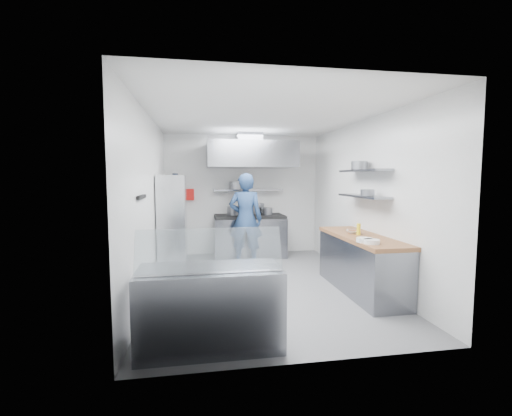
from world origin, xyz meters
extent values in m
plane|color=slate|center=(0.00, 0.00, 0.00)|extent=(5.00, 5.00, 0.00)
plane|color=silver|center=(0.00, 0.00, 2.80)|extent=(5.00, 5.00, 0.00)
cube|color=white|center=(0.00, 2.50, 1.40)|extent=(3.60, 2.80, 0.02)
cube|color=white|center=(0.00, -2.50, 1.40)|extent=(3.60, 2.80, 0.02)
cube|color=white|center=(-1.80, 0.00, 1.40)|extent=(2.80, 5.00, 0.02)
cube|color=white|center=(1.80, 0.00, 1.40)|extent=(2.80, 5.00, 0.02)
cube|color=gray|center=(0.10, 2.10, 0.45)|extent=(1.60, 0.80, 0.90)
cube|color=black|center=(0.10, 2.10, 0.93)|extent=(1.57, 0.78, 0.06)
cylinder|color=slate|center=(-0.26, 2.14, 1.06)|extent=(0.28, 0.28, 0.20)
cylinder|color=slate|center=(0.31, 2.39, 1.08)|extent=(0.36, 0.36, 0.24)
cylinder|color=slate|center=(0.51, 2.09, 1.04)|extent=(0.24, 0.24, 0.16)
cube|color=gray|center=(0.10, 2.34, 1.52)|extent=(1.60, 0.30, 0.04)
cylinder|color=slate|center=(-0.19, 2.30, 1.63)|extent=(0.29, 0.29, 0.18)
cube|color=gray|center=(0.10, 1.93, 2.30)|extent=(1.90, 1.15, 0.55)
cube|color=slate|center=(0.10, 2.15, 2.68)|extent=(0.55, 0.55, 0.24)
cube|color=red|center=(-1.25, 2.44, 1.42)|extent=(0.22, 0.10, 0.26)
imported|color=navy|center=(-0.08, 1.41, 0.95)|extent=(0.78, 0.61, 1.90)
cube|color=silver|center=(-1.53, 1.04, 0.93)|extent=(0.50, 0.90, 1.85)
cube|color=white|center=(-1.53, 0.92, 0.80)|extent=(0.15, 0.19, 0.17)
cube|color=yellow|center=(-1.53, 1.31, 1.30)|extent=(0.13, 0.17, 0.15)
cylinder|color=black|center=(-1.48, 1.26, 1.80)|extent=(0.11, 0.11, 0.18)
cube|color=black|center=(-1.78, -0.90, 1.55)|extent=(0.04, 0.55, 0.05)
cube|color=gray|center=(1.48, -0.60, 0.42)|extent=(0.62, 2.00, 0.84)
cube|color=#8F5B38|center=(1.48, -0.60, 0.87)|extent=(0.65, 2.04, 0.06)
cylinder|color=white|center=(1.25, -1.14, 0.93)|extent=(0.22, 0.22, 0.06)
cylinder|color=white|center=(1.29, -1.27, 0.93)|extent=(0.21, 0.21, 0.06)
cylinder|color=#C36837|center=(1.43, -0.39, 0.93)|extent=(0.15, 0.15, 0.06)
cylinder|color=yellow|center=(1.46, -0.54, 0.99)|extent=(0.06, 0.06, 0.18)
imported|color=white|center=(1.44, -0.40, 0.93)|extent=(0.29, 0.29, 0.05)
cube|color=gray|center=(1.64, -0.30, 1.50)|extent=(0.30, 1.30, 0.04)
cube|color=gray|center=(1.64, -0.30, 1.92)|extent=(0.30, 1.30, 0.04)
cylinder|color=slate|center=(1.59, -0.55, 1.57)|extent=(0.21, 0.21, 0.10)
cylinder|color=slate|center=(1.62, -0.18, 2.01)|extent=(0.26, 0.26, 0.14)
cube|color=gray|center=(-0.93, -2.00, 0.42)|extent=(1.50, 0.70, 0.85)
cube|color=silver|center=(-0.93, -2.12, 1.07)|extent=(1.47, 0.19, 0.42)
camera|label=1|loc=(-1.03, -5.56, 1.80)|focal=24.00mm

